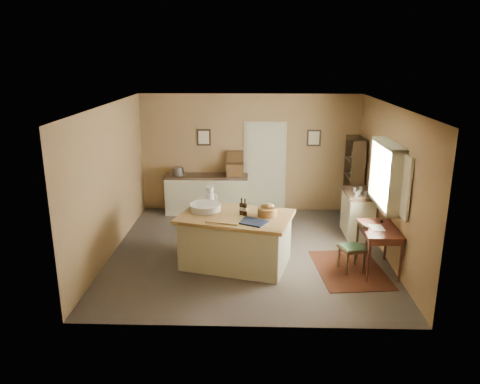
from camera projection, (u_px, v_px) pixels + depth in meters
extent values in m
plane|color=brown|center=(248.00, 252.00, 8.72)|extent=(5.00, 5.00, 0.00)
cube|color=brown|center=(250.00, 153.00, 10.74)|extent=(5.00, 0.10, 2.70)
cube|color=brown|center=(246.00, 233.00, 5.94)|extent=(5.00, 0.10, 2.70)
cube|color=brown|center=(110.00, 181.00, 8.41)|extent=(0.10, 5.00, 2.70)
cube|color=brown|center=(389.00, 183.00, 8.27)|extent=(0.10, 5.00, 2.70)
plane|color=silver|center=(249.00, 105.00, 7.96)|extent=(5.00, 5.00, 0.00)
cube|color=beige|center=(265.00, 166.00, 10.78)|extent=(0.97, 0.06, 2.11)
cube|color=black|center=(204.00, 137.00, 10.64)|extent=(0.32, 0.02, 0.38)
cube|color=beige|center=(204.00, 137.00, 10.63)|extent=(0.24, 0.01, 0.30)
cube|color=black|center=(314.00, 138.00, 10.57)|extent=(0.32, 0.02, 0.38)
cube|color=beige|center=(314.00, 138.00, 10.56)|extent=(0.24, 0.01, 0.30)
cube|color=#B7B392|center=(384.00, 204.00, 8.17)|extent=(0.25, 1.32, 0.06)
cube|color=#B7B392|center=(389.00, 144.00, 7.87)|extent=(0.25, 1.32, 0.06)
cube|color=white|center=(393.00, 175.00, 8.02)|extent=(0.01, 1.20, 1.00)
cube|color=#B7B392|center=(406.00, 188.00, 7.23)|extent=(0.04, 0.35, 1.00)
cube|color=#B7B392|center=(379.00, 164.00, 8.81)|extent=(0.04, 0.35, 1.00)
cube|color=#B7B392|center=(236.00, 241.00, 8.09)|extent=(1.95, 1.49, 0.85)
cube|color=#9F7C46|center=(236.00, 217.00, 7.96)|extent=(2.11, 1.65, 0.06)
cylinder|color=white|center=(205.00, 207.00, 8.18)|extent=(0.54, 0.54, 0.11)
cube|color=#9F7C46|center=(225.00, 220.00, 7.68)|extent=(0.62, 0.50, 0.03)
cube|color=black|center=(253.00, 222.00, 7.59)|extent=(0.54, 0.50, 0.02)
cylinder|color=olive|center=(267.00, 212.00, 7.88)|extent=(0.32, 0.32, 0.14)
cylinder|color=black|center=(242.00, 206.00, 7.94)|extent=(0.08, 0.08, 0.29)
cylinder|color=black|center=(245.00, 207.00, 7.91)|extent=(0.08, 0.08, 0.29)
cube|color=#B7B392|center=(207.00, 195.00, 10.74)|extent=(1.85, 0.51, 0.85)
cube|color=#332319|center=(206.00, 176.00, 10.61)|extent=(1.89, 0.54, 0.05)
cube|color=#432915|center=(235.00, 169.00, 10.55)|extent=(0.37, 0.28, 0.28)
cylinder|color=#59544F|center=(178.00, 171.00, 10.60)|extent=(0.31, 0.31, 0.18)
cube|color=#421B0D|center=(350.00, 269.00, 8.00)|extent=(1.26, 1.70, 0.01)
cube|color=#3C1913|center=(380.00, 229.00, 7.77)|extent=(0.58, 0.96, 0.03)
cube|color=#3C1913|center=(379.00, 233.00, 7.79)|extent=(0.52, 0.90, 0.10)
cube|color=silver|center=(377.00, 228.00, 7.77)|extent=(0.22, 0.30, 0.01)
cylinder|color=black|center=(382.00, 221.00, 8.01)|extent=(0.05, 0.05, 0.05)
cylinder|color=#3C1913|center=(369.00, 261.00, 7.47)|extent=(0.04, 0.04, 0.72)
cylinder|color=#3C1913|center=(401.00, 262.00, 7.46)|extent=(0.04, 0.04, 0.72)
cylinder|color=#3C1913|center=(357.00, 240.00, 8.31)|extent=(0.04, 0.04, 0.72)
cylinder|color=#3C1913|center=(386.00, 241.00, 8.30)|extent=(0.04, 0.04, 0.72)
cube|color=#B7B392|center=(357.00, 215.00, 9.44)|extent=(0.50, 0.91, 0.85)
cube|color=#332319|center=(359.00, 193.00, 9.32)|extent=(0.53, 0.95, 0.05)
cylinder|color=silver|center=(359.00, 192.00, 9.17)|extent=(0.22, 0.22, 0.09)
cube|color=#312215|center=(358.00, 183.00, 9.94)|extent=(0.31, 0.04, 1.81)
cube|color=#312215|center=(350.00, 174.00, 10.69)|extent=(0.31, 0.04, 1.81)
cube|color=#312215|center=(360.00, 178.00, 10.31)|extent=(0.02, 0.82, 1.81)
cube|color=#312215|center=(351.00, 215.00, 10.56)|extent=(0.31, 0.78, 0.03)
cube|color=#312215|center=(353.00, 196.00, 10.43)|extent=(0.31, 0.78, 0.03)
cube|color=#312215|center=(354.00, 176.00, 10.30)|extent=(0.31, 0.78, 0.03)
cube|color=#312215|center=(355.00, 160.00, 10.20)|extent=(0.31, 0.78, 0.03)
cube|color=#312215|center=(356.00, 144.00, 10.10)|extent=(0.31, 0.78, 0.03)
cylinder|color=white|center=(354.00, 174.00, 10.29)|extent=(0.12, 0.12, 0.11)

